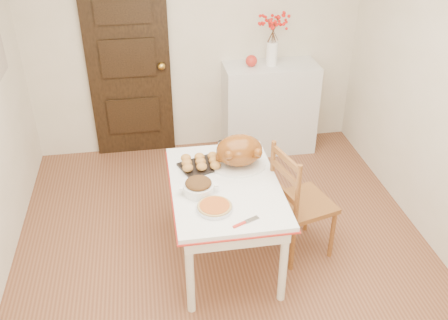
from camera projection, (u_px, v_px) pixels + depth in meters
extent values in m
cube|color=brown|center=(227.00, 261.00, 4.08)|extent=(3.50, 4.00, 0.00)
cube|color=silver|center=(195.00, 38.00, 5.10)|extent=(3.50, 0.00, 2.50)
cube|color=black|center=(129.00, 63.00, 5.10)|extent=(0.85, 0.06, 2.06)
cube|color=silver|center=(269.00, 108.00, 5.42)|extent=(0.99, 0.44, 0.99)
sphere|color=red|center=(251.00, 61.00, 5.10)|extent=(0.12, 0.12, 0.12)
cylinder|color=#B6531C|center=(215.00, 207.00, 3.46)|extent=(0.32, 0.32, 0.05)
cylinder|color=white|center=(222.00, 147.00, 4.12)|extent=(0.08, 0.08, 0.11)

